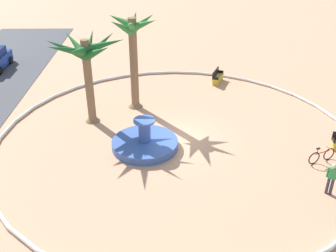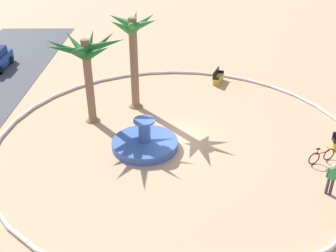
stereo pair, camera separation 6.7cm
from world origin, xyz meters
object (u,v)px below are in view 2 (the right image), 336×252
Objects in this scene: palm_tree_by_curb at (133,44)px; bicycle_by_lamppost at (322,156)px; bench_west at (218,78)px; palm_tree_near_fountain at (86,58)px; fountain at (145,143)px; person_cyclist_helmet at (332,178)px.

bicycle_by_lamppost is (-6.74, -10.18, -3.96)m from palm_tree_by_curb.
bench_west is 11.65m from bicycle_by_lamppost.
palm_tree_by_curb is at bearing -52.19° from palm_tree_near_fountain.
palm_tree_near_fountain is at bearing 47.21° from fountain.
fountain is 9.74m from person_cyclist_helmet.
palm_tree_by_curb is at bearing 9.01° from fountain.
fountain is at bearing 80.64° from bicycle_by_lamppost.
palm_tree_near_fountain is 14.14m from bicycle_by_lamppost.
palm_tree_by_curb is 3.75× the size of bench_west.
palm_tree_near_fountain reaches higher than person_cyclist_helmet.
bicycle_by_lamppost is at bearing -123.50° from palm_tree_by_curb.
fountain is 0.67× the size of palm_tree_near_fountain.
palm_tree_by_curb is 13.84m from person_cyclist_helmet.
fountain reaches higher than person_cyclist_helmet.
bicycle_by_lamppost is at bearing -12.35° from person_cyclist_helmet.
bicycle_by_lamppost is (-10.90, -4.13, 0.04)m from bench_west.
fountain is 2.30× the size of bicycle_by_lamppost.
palm_tree_near_fountain is 3.43× the size of bicycle_by_lamppost.
fountain is 6.65m from palm_tree_by_curb.
bench_west is 0.99× the size of person_cyclist_helmet.
fountain is 0.59× the size of palm_tree_by_curb.
bench_west is (4.16, -6.05, -3.99)m from palm_tree_by_curb.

